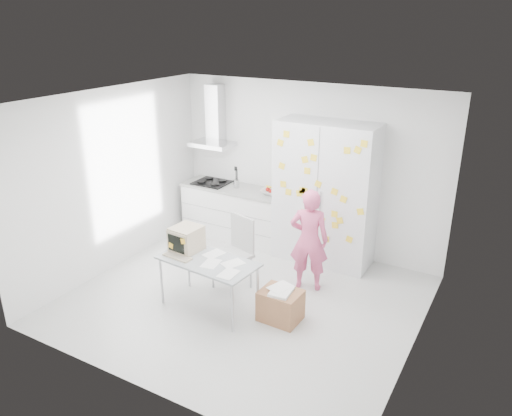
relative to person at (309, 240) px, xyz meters
The scene contains 10 objects.
floor 1.22m from the person, 129.13° to the right, with size 4.50×4.00×0.02m, color silver.
walls 0.86m from the person, behind, with size 4.52×4.01×2.70m.
ceiling 2.19m from the person, 129.13° to the right, with size 4.50×4.00×0.02m, color white.
counter_run 2.06m from the person, 152.28° to the left, with size 1.84×0.63×1.28m.
range_hood 2.79m from the person, 154.34° to the left, with size 0.70×0.48×1.01m.
tall_cabinet 1.01m from the person, 99.82° to the left, with size 1.50×0.68×2.20m.
person is the anchor object (origin of this frame).
desk 1.59m from the person, 137.66° to the right, with size 1.35×0.76×1.03m.
chair 1.02m from the person, 152.93° to the right, with size 0.58×0.58×1.04m.
cardboard_box 1.06m from the person, 87.80° to the right, with size 0.52×0.43×0.44m.
Camera 1 is at (3.06, -5.04, 3.63)m, focal length 35.00 mm.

